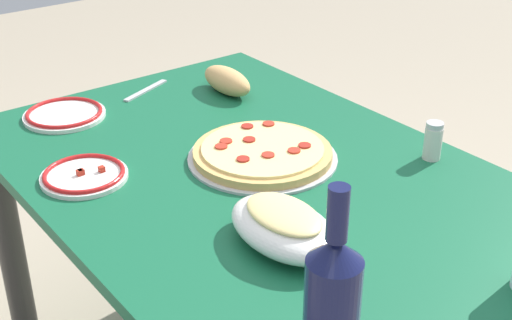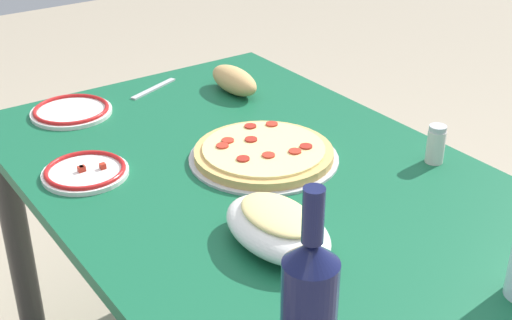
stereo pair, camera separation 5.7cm
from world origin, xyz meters
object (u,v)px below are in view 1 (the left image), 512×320
object	(u,v)px
side_plate_far	(84,175)
pepperoni_pizza	(262,153)
side_plate_near	(64,114)
spice_shaker	(433,141)
dining_table	(256,217)
baked_pasta_dish	(284,225)
bread_loaf	(227,81)

from	to	relation	value
side_plate_far	pepperoni_pizza	bearing A→B (deg)	-114.09
side_plate_near	side_plate_far	bearing A→B (deg)	162.98
side_plate_near	spice_shaker	world-z (taller)	spice_shaker
spice_shaker	side_plate_far	bearing A→B (deg)	59.66
dining_table	baked_pasta_dish	xyz separation A→B (m)	(-0.25, 0.13, 0.15)
dining_table	bread_loaf	xyz separation A→B (m)	(0.40, -0.21, 0.15)
side_plate_near	bread_loaf	world-z (taller)	bread_loaf
pepperoni_pizza	bread_loaf	size ratio (longest dim) A/B	1.83
pepperoni_pizza	side_plate_near	size ratio (longest dim) A/B	1.64
spice_shaker	bread_loaf	bearing A→B (deg)	13.14
dining_table	baked_pasta_dish	distance (m)	0.32
pepperoni_pizza	spice_shaker	size ratio (longest dim) A/B	3.82
pepperoni_pizza	spice_shaker	bearing A→B (deg)	-126.78
baked_pasta_dish	side_plate_far	xyz separation A→B (m)	(0.44, 0.18, -0.03)
dining_table	bread_loaf	size ratio (longest dim) A/B	7.15
pepperoni_pizza	side_plate_far	xyz separation A→B (m)	(0.16, 0.35, -0.01)
dining_table	pepperoni_pizza	xyz separation A→B (m)	(0.04, -0.05, 0.13)
side_plate_far	spice_shaker	bearing A→B (deg)	-120.34
baked_pasta_dish	spice_shaker	bearing A→B (deg)	-82.66
pepperoni_pizza	bread_loaf	distance (m)	0.40
side_plate_near	bread_loaf	distance (m)	0.43
dining_table	pepperoni_pizza	world-z (taller)	pepperoni_pizza
side_plate_near	dining_table	bearing A→B (deg)	-158.46
baked_pasta_dish	spice_shaker	xyz separation A→B (m)	(0.06, -0.47, 0.00)
side_plate_far	dining_table	bearing A→B (deg)	-123.08
side_plate_near	spice_shaker	bearing A→B (deg)	-141.79
side_plate_near	side_plate_far	distance (m)	0.34
baked_pasta_dish	side_plate_near	world-z (taller)	baked_pasta_dish
baked_pasta_dish	side_plate_far	world-z (taller)	baked_pasta_dish
side_plate_near	baked_pasta_dish	bearing A→B (deg)	-174.07
dining_table	pepperoni_pizza	size ratio (longest dim) A/B	3.90
pepperoni_pizza	spice_shaker	world-z (taller)	spice_shaker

